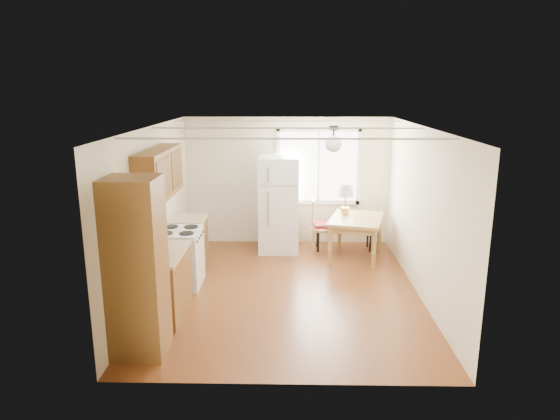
{
  "coord_description": "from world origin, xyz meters",
  "views": [
    {
      "loc": [
        0.04,
        -7.17,
        3.06
      ],
      "look_at": [
        -0.11,
        0.53,
        1.15
      ],
      "focal_mm": 32.0,
      "sensor_mm": 36.0,
      "label": 1
    }
  ],
  "objects_px": {
    "bench": "(344,226)",
    "dining_table": "(356,223)",
    "refrigerator": "(279,204)",
    "chair": "(317,222)"
  },
  "relations": [
    {
      "from": "refrigerator",
      "to": "bench",
      "type": "height_order",
      "value": "refrigerator"
    },
    {
      "from": "refrigerator",
      "to": "dining_table",
      "type": "bearing_deg",
      "value": -13.81
    },
    {
      "from": "bench",
      "to": "dining_table",
      "type": "relative_size",
      "value": 0.87
    },
    {
      "from": "refrigerator",
      "to": "bench",
      "type": "distance_m",
      "value": 1.31
    },
    {
      "from": "refrigerator",
      "to": "chair",
      "type": "distance_m",
      "value": 0.79
    },
    {
      "from": "refrigerator",
      "to": "dining_table",
      "type": "distance_m",
      "value": 1.49
    },
    {
      "from": "bench",
      "to": "dining_table",
      "type": "distance_m",
      "value": 0.49
    },
    {
      "from": "refrigerator",
      "to": "dining_table",
      "type": "relative_size",
      "value": 1.3
    },
    {
      "from": "refrigerator",
      "to": "dining_table",
      "type": "height_order",
      "value": "refrigerator"
    },
    {
      "from": "dining_table",
      "to": "chair",
      "type": "distance_m",
      "value": 0.77
    }
  ]
}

